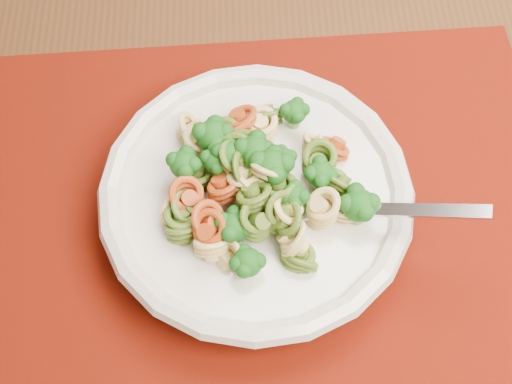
{
  "coord_description": "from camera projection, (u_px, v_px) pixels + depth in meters",
  "views": [
    {
      "loc": [
        -0.47,
        -0.11,
        1.23
      ],
      "look_at": [
        -0.48,
        0.16,
        0.73
      ],
      "focal_mm": 50.0,
      "sensor_mm": 36.0,
      "label": 1
    }
  ],
  "objects": [
    {
      "name": "dining_table",
      "position": [
        262.0,
        184.0,
        0.72
      ],
      "size": [
        1.57,
        1.05,
        0.69
      ],
      "rotation": [
        0.0,
        0.0,
        0.04
      ],
      "color": "#492814",
      "rests_on": "ground"
    },
    {
      "name": "pasta_bowl",
      "position": [
        256.0,
        198.0,
        0.58
      ],
      "size": [
        0.26,
        0.26,
        0.05
      ],
      "color": "silver",
      "rests_on": "placemat"
    },
    {
      "name": "fork",
      "position": [
        312.0,
        208.0,
        0.56
      ],
      "size": [
        0.18,
        0.06,
        0.08
      ],
      "primitive_type": null,
      "rotation": [
        0.0,
        -0.35,
        -0.21
      ],
      "color": "silver",
      "rests_on": "pasta_bowl"
    },
    {
      "name": "pasta_broccoli_heap",
      "position": [
        256.0,
        188.0,
        0.57
      ],
      "size": [
        0.22,
        0.22,
        0.06
      ],
      "primitive_type": null,
      "color": "#E6BF71",
      "rests_on": "pasta_bowl"
    },
    {
      "name": "placemat",
      "position": [
        269.0,
        220.0,
        0.6
      ],
      "size": [
        0.53,
        0.43,
        0.0
      ],
      "primitive_type": "cube",
      "rotation": [
        0.0,
        0.0,
        0.09
      ],
      "color": "#610E04",
      "rests_on": "dining_table"
    }
  ]
}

